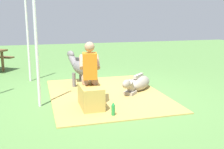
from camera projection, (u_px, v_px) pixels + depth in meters
The scene contains 9 objects.
ground_plane at pixel (110, 96), 6.43m from camera, with size 24.00×24.00×0.00m, color #568442.
hay_patch at pixel (106, 94), 6.53m from camera, with size 3.44×2.61×0.02m, color tan.
hay_bale at pixel (91, 97), 5.55m from camera, with size 0.76×0.42×0.47m, color tan.
person_seated at pixel (90, 71), 5.59m from camera, with size 0.70×0.48×1.35m.
pony_standing at pixel (80, 67), 6.92m from camera, with size 1.32×0.57×0.93m.
pony_lying at pixel (138, 84), 6.81m from camera, with size 1.13×1.14×0.42m.
soda_bottle at pixel (113, 109), 5.11m from camera, with size 0.07×0.07×0.28m.
tent_pole_left at pixel (37, 52), 5.46m from camera, with size 0.06×0.06×2.26m, color silver.
tent_pole_right at pixel (28, 42), 7.63m from camera, with size 0.06×0.06×2.26m, color silver.
Camera 1 is at (-5.95, 1.62, 1.88)m, focal length 43.77 mm.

